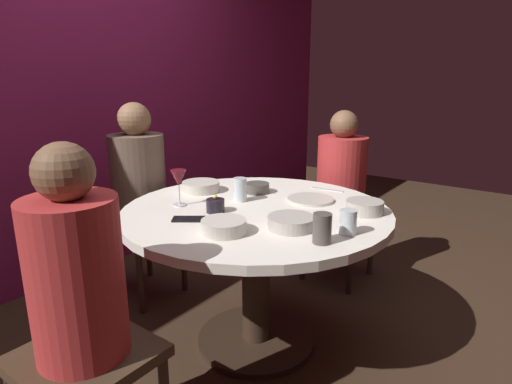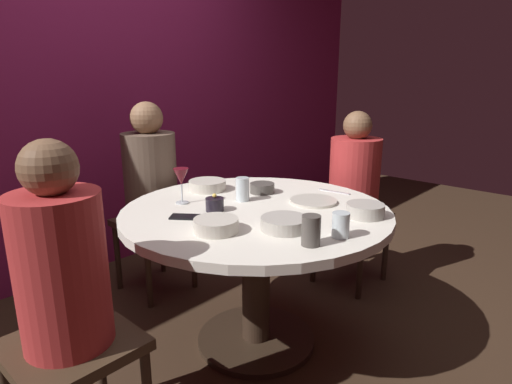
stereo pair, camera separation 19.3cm
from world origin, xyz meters
name	(u,v)px [view 1 (the left image)]	position (x,y,z in m)	size (l,w,h in m)	color
ground_plane	(256,341)	(0.00, 0.00, 0.00)	(8.00, 8.00, 0.00)	#382619
back_wall	(69,80)	(0.00, 1.50, 1.30)	(6.00, 0.10, 2.60)	maroon
dining_table	(256,239)	(0.00, 0.00, 0.56)	(1.27, 1.27, 0.72)	silver
seated_diner_left	(77,285)	(-0.93, 0.00, 0.71)	(0.40, 0.40, 1.15)	#3F2D1E
seated_diner_back	(139,181)	(0.00, 0.87, 0.73)	(0.40, 0.40, 1.19)	#3F2D1E
seated_diner_right	(341,177)	(0.92, 0.00, 0.70)	(0.40, 0.40, 1.13)	#3F2D1E
candle_holder	(215,205)	(-0.16, 0.12, 0.75)	(0.08, 0.08, 0.08)	black
wine_glass	(179,180)	(-0.18, 0.32, 0.85)	(0.08, 0.08, 0.18)	silver
dinner_plate	(310,199)	(0.26, -0.15, 0.73)	(0.23, 0.23, 0.01)	beige
cell_phone	(189,219)	(-0.31, 0.14, 0.73)	(0.07, 0.14, 0.01)	black
bowl_serving_large	(291,222)	(-0.14, -0.28, 0.75)	(0.20, 0.20, 0.05)	#B2ADA3
bowl_salad_center	(201,186)	(0.07, 0.42, 0.75)	(0.20, 0.20, 0.05)	beige
bowl_small_white	(257,188)	(0.23, 0.16, 0.75)	(0.13, 0.13, 0.05)	#4C4742
bowl_sauce_side	(365,207)	(0.24, -0.44, 0.75)	(0.17, 0.17, 0.06)	#B2ADA3
bowl_rice_portion	(224,226)	(-0.34, -0.09, 0.75)	(0.18, 0.18, 0.05)	beige
cup_near_candle	(348,222)	(-0.06, -0.49, 0.77)	(0.07, 0.07, 0.10)	silver
cup_by_left_diner	(240,190)	(0.05, 0.14, 0.78)	(0.07, 0.07, 0.12)	silver
cup_by_right_diner	(322,228)	(-0.20, -0.46, 0.78)	(0.07, 0.07, 0.12)	#4C4742
fork_near_plate	(327,190)	(0.50, -0.12, 0.73)	(0.02, 0.18, 0.01)	#B7B7BC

